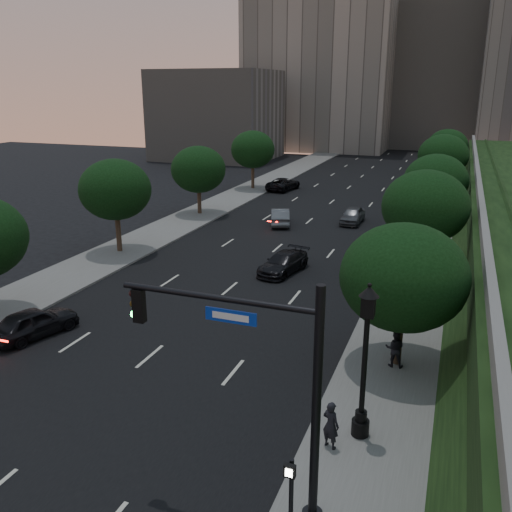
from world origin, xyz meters
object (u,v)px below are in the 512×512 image
at_px(street_lamp, 364,369).
at_px(pedestrian_b, 395,348).
at_px(sedan_far_right, 353,215).
at_px(traffic_signal_mast, 275,401).
at_px(sedan_far_left, 283,184).
at_px(pedestrian_a, 331,425).
at_px(sedan_near_left, 34,322).
at_px(sedan_mid_left, 280,216).
at_px(pedestrian_c, 396,280).
at_px(sedan_near_right, 283,263).

relative_size(street_lamp, pedestrian_b, 3.43).
bearing_deg(pedestrian_b, sedan_far_right, -79.26).
xyz_separation_m(traffic_signal_mast, pedestrian_b, (2.10, 9.56, -2.70)).
xyz_separation_m(sedan_far_left, pedestrian_a, (15.70, -44.23, 0.26)).
distance_m(street_lamp, sedan_far_left, 46.32).
bearing_deg(traffic_signal_mast, sedan_near_left, 154.57).
relative_size(street_lamp, sedan_mid_left, 1.28).
height_order(sedan_near_left, pedestrian_a, pedestrian_a).
xyz_separation_m(street_lamp, sedan_mid_left, (-11.79, 27.50, -1.91)).
distance_m(traffic_signal_mast, sedan_near_left, 16.15).
xyz_separation_m(sedan_near_left, sedan_far_right, (9.93, 27.69, -0.01)).
bearing_deg(sedan_far_right, pedestrian_a, -79.32).
bearing_deg(sedan_near_left, pedestrian_c, -126.31).
bearing_deg(pedestrian_c, pedestrian_a, 63.98).
bearing_deg(street_lamp, pedestrian_a, -129.02).
bearing_deg(pedestrian_b, traffic_signal_mast, 73.72).
relative_size(sedan_mid_left, pedestrian_a, 2.65).
relative_size(street_lamp, sedan_near_right, 1.25).
relative_size(sedan_far_left, pedestrian_c, 3.25).
height_order(sedan_far_right, pedestrian_a, pedestrian_a).
bearing_deg(sedan_near_right, sedan_far_left, 119.41).
height_order(pedestrian_a, pedestrian_b, pedestrian_a).
distance_m(sedan_near_right, sedan_far_right, 14.79).
distance_m(sedan_far_left, sedan_far_right, 16.76).
xyz_separation_m(traffic_signal_mast, sedan_far_right, (-4.40, 34.50, -2.96)).
distance_m(sedan_mid_left, pedestrian_b, 25.43).
bearing_deg(sedan_mid_left, pedestrian_b, 100.05).
relative_size(pedestrian_a, pedestrian_c, 1.04).
height_order(sedan_mid_left, sedan_near_right, sedan_mid_left).
bearing_deg(sedan_near_left, sedan_far_right, -92.25).
height_order(traffic_signal_mast, sedan_far_left, traffic_signal_mast).
bearing_deg(sedan_far_left, sedan_mid_left, 115.72).
bearing_deg(sedan_far_right, pedestrian_b, -74.19).
xyz_separation_m(sedan_mid_left, sedan_near_right, (4.12, -12.03, -0.07)).
relative_size(sedan_near_right, pedestrian_c, 2.83).
relative_size(sedan_far_left, pedestrian_b, 3.14).
bearing_deg(sedan_mid_left, sedan_far_right, -174.01).
distance_m(street_lamp, sedan_mid_left, 29.98).
bearing_deg(sedan_mid_left, sedan_far_left, -92.11).
bearing_deg(pedestrian_c, sedan_mid_left, -75.13).
height_order(sedan_near_left, sedan_far_right, sedan_near_left).
bearing_deg(sedan_mid_left, sedan_near_right, 90.08).
distance_m(traffic_signal_mast, sedan_far_left, 49.94).
bearing_deg(pedestrian_a, pedestrian_c, -69.12).
relative_size(sedan_far_left, sedan_far_right, 1.24).
bearing_deg(sedan_mid_left, pedestrian_c, 110.77).
height_order(sedan_near_right, sedan_far_right, sedan_far_right).
distance_m(sedan_far_left, pedestrian_c, 33.52).
relative_size(sedan_near_right, sedan_far_right, 1.08).
height_order(sedan_mid_left, sedan_far_right, sedan_mid_left).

